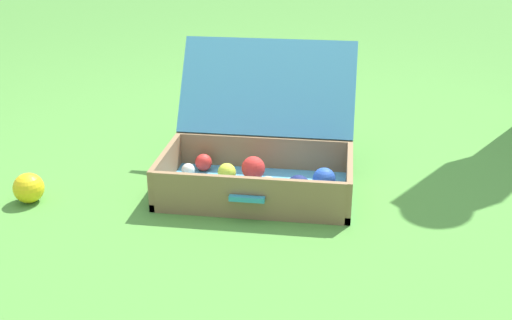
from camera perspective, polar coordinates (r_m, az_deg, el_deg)
The scene contains 3 objects.
ground_plane at distance 2.12m, azimuth -0.89°, elevation -3.00°, with size 16.00×16.00×0.00m, color #4C8C38.
open_suitcase at distance 2.14m, azimuth 0.51°, elevation 0.33°, with size 0.63×0.60×0.45m.
stray_ball_on_grass at distance 2.17m, azimuth -19.98°, elevation -2.40°, with size 0.10×0.10×0.10m, color yellow.
Camera 1 is at (0.30, -1.89, 0.92)m, focal length 43.98 mm.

